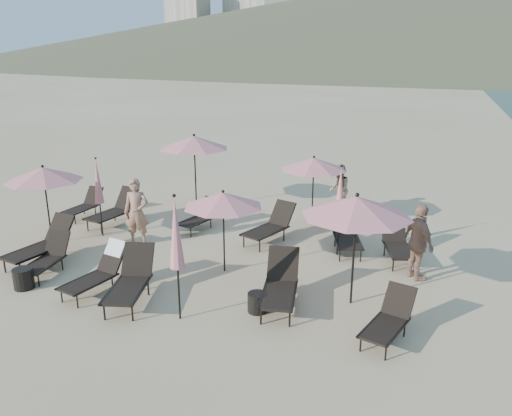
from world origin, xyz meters
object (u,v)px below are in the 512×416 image
(lounger_7, at_px, (114,209))
(umbrella_open_4, at_px, (314,164))
(lounger_3, at_px, (131,280))
(lounger_10, at_px, (347,234))
(lounger_2, at_px, (98,270))
(umbrella_closed_0, at_px, (176,234))
(side_table_1, at_px, (257,302))
(lounger_9, at_px, (270,225))
(beachgoer_b, at_px, (339,189))
(lounger_1, at_px, (42,244))
(lounger_4, at_px, (280,284))
(lounger_0, at_px, (47,257))
(lounger_8, at_px, (200,216))
(umbrella_open_0, at_px, (43,174))
(umbrella_closed_2, at_px, (98,182))
(lounger_6, at_px, (84,205))
(beachgoer_a, at_px, (137,212))
(beachgoer_c, at_px, (419,242))
(umbrella_open_1, at_px, (223,200))
(umbrella_open_2, at_px, (357,206))
(umbrella_open_3, at_px, (194,143))
(side_table_0, at_px, (23,278))
(lounger_11, at_px, (397,240))
(lounger_5, at_px, (389,319))
(umbrella_closed_1, at_px, (340,193))

(lounger_7, height_order, umbrella_open_4, umbrella_open_4)
(lounger_3, bearing_deg, lounger_10, 33.73)
(lounger_2, xyz_separation_m, umbrella_closed_0, (2.27, -0.49, 1.31))
(lounger_3, xyz_separation_m, side_table_1, (2.67, 0.47, -0.28))
(lounger_9, xyz_separation_m, beachgoer_b, (1.27, 3.25, 0.34))
(lounger_1, relative_size, lounger_4, 1.03)
(lounger_0, distance_m, lounger_1, 0.75)
(lounger_3, xyz_separation_m, lounger_8, (-0.66, 4.61, -0.08))
(lounger_10, bearing_deg, lounger_4, -119.73)
(lounger_0, relative_size, umbrella_open_0, 0.71)
(umbrella_open_0, relative_size, umbrella_closed_2, 0.96)
(umbrella_closed_2, distance_m, side_table_1, 6.46)
(lounger_6, height_order, beachgoer_a, beachgoer_a)
(beachgoer_c, bearing_deg, umbrella_closed_2, 55.46)
(lounger_2, distance_m, umbrella_open_1, 3.19)
(lounger_10, height_order, umbrella_open_2, umbrella_open_2)
(side_table_1, xyz_separation_m, beachgoer_b, (0.24, 7.14, 0.61))
(umbrella_open_3, distance_m, umbrella_closed_0, 7.64)
(lounger_4, xyz_separation_m, umbrella_open_0, (-7.07, 1.27, 1.48))
(umbrella_open_0, bearing_deg, side_table_1, -14.14)
(beachgoer_c, bearing_deg, side_table_1, 97.80)
(lounger_3, xyz_separation_m, umbrella_open_1, (1.25, 2.07, 1.32))
(lounger_1, bearing_deg, side_table_0, -54.89)
(side_table_1, height_order, beachgoer_c, beachgoer_c)
(umbrella_open_0, distance_m, umbrella_open_1, 5.29)
(lounger_11, height_order, umbrella_open_0, umbrella_open_0)
(lounger_4, height_order, umbrella_open_2, umbrella_open_2)
(lounger_7, xyz_separation_m, umbrella_open_1, (4.56, -2.02, 1.32))
(side_table_0, bearing_deg, lounger_4, 12.30)
(lounger_9, distance_m, umbrella_open_2, 4.31)
(lounger_6, bearing_deg, lounger_0, -59.72)
(lounger_11, distance_m, umbrella_open_0, 9.47)
(lounger_1, height_order, umbrella_closed_0, umbrella_closed_0)
(lounger_0, bearing_deg, lounger_5, -9.28)
(lounger_10, bearing_deg, beachgoer_a, 178.04)
(beachgoer_c, bearing_deg, lounger_1, 68.96)
(lounger_7, bearing_deg, side_table_1, -22.25)
(lounger_7, relative_size, umbrella_closed_1, 0.78)
(lounger_5, bearing_deg, lounger_2, -162.93)
(lounger_11, distance_m, beachgoer_a, 6.92)
(lounger_4, xyz_separation_m, umbrella_closed_2, (-6.08, 2.22, 1.13))
(umbrella_closed_0, height_order, side_table_1, umbrella_closed_0)
(lounger_6, bearing_deg, lounger_5, -19.01)
(lounger_7, distance_m, umbrella_closed_1, 7.02)
(lounger_8, height_order, lounger_9, lounger_9)
(umbrella_open_1, bearing_deg, umbrella_closed_2, 166.38)
(beachgoer_b, height_order, beachgoer_c, beachgoer_c)
(umbrella_open_1, height_order, side_table_1, umbrella_open_1)
(lounger_11, relative_size, umbrella_open_0, 0.80)
(umbrella_open_3, bearing_deg, umbrella_open_1, -56.23)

